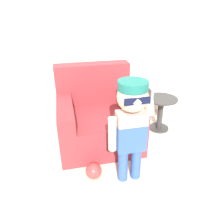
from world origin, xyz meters
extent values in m
plane|color=beige|center=(0.00, 0.00, 0.00)|extent=(10.00, 10.00, 0.00)
cube|color=silver|center=(0.00, 0.69, 1.30)|extent=(10.00, 0.05, 2.60)
cube|color=maroon|center=(0.13, 0.07, 0.20)|extent=(0.96, 0.98, 0.40)
cube|color=maroon|center=(0.13, 0.45, 0.66)|extent=(0.96, 0.22, 0.51)
cube|color=maroon|center=(-0.27, -0.04, 0.49)|extent=(0.18, 0.77, 0.18)
cube|color=maroon|center=(0.52, -0.04, 0.49)|extent=(0.18, 0.77, 0.18)
cylinder|color=#3356AD|center=(0.24, -0.68, 0.18)|extent=(0.10, 0.10, 0.37)
cylinder|color=#3356AD|center=(0.38, -0.68, 0.18)|extent=(0.10, 0.10, 0.37)
cube|color=#3356AD|center=(0.31, -0.68, 0.50)|extent=(0.27, 0.16, 0.27)
cube|color=#B29993|center=(0.31, -0.68, 0.70)|extent=(0.27, 0.16, 0.12)
sphere|color=beige|center=(0.31, -0.68, 0.90)|extent=(0.27, 0.27, 0.27)
cylinder|color=#1E7066|center=(0.31, -0.68, 1.00)|extent=(0.26, 0.26, 0.07)
cube|color=#1E7066|center=(0.31, -0.56, 0.98)|extent=(0.15, 0.12, 0.01)
cube|color=#0F1433|center=(0.31, -0.81, 0.92)|extent=(0.22, 0.01, 0.06)
cylinder|color=beige|center=(0.13, -0.68, 0.55)|extent=(0.08, 0.08, 0.33)
cylinder|color=beige|center=(0.47, -0.68, 0.81)|extent=(0.11, 0.08, 0.20)
cube|color=gray|center=(0.46, -0.71, 0.90)|extent=(0.02, 0.07, 0.13)
cylinder|color=#333333|center=(1.01, 0.15, 0.01)|extent=(0.27, 0.27, 0.02)
cylinder|color=#333333|center=(1.01, 0.15, 0.23)|extent=(0.08, 0.08, 0.45)
cylinder|color=#333333|center=(1.01, 0.15, 0.46)|extent=(0.42, 0.42, 0.02)
sphere|color=#D13838|center=(-0.04, -0.60, 0.08)|extent=(0.17, 0.17, 0.17)
camera|label=1|loc=(-0.24, -2.30, 1.62)|focal=35.00mm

